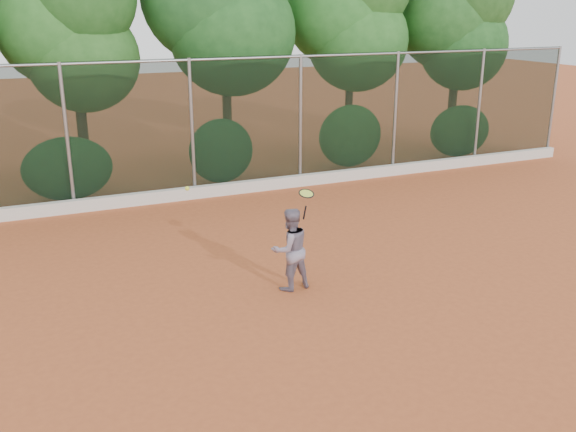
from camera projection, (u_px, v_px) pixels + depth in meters
name	position (u px, v px, depth m)	size (l,w,h in m)	color
ground	(312.00, 305.00, 10.55)	(80.00, 80.00, 0.00)	#B05229
concrete_curb	(197.00, 192.00, 16.44)	(24.00, 0.20, 0.30)	silver
tennis_player	(290.00, 249.00, 10.97)	(0.71, 0.55, 1.46)	gray
chainlink_fence	(192.00, 125.00, 16.07)	(24.09, 0.09, 3.50)	black
foliage_backdrop	(147.00, 18.00, 16.79)	(23.70, 3.63, 7.55)	#3C2717
tennis_racket	(306.00, 196.00, 10.62)	(0.27, 0.26, 0.54)	black
tennis_ball_in_flight	(187.00, 188.00, 10.17)	(0.07, 0.07, 0.07)	#E8FA38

